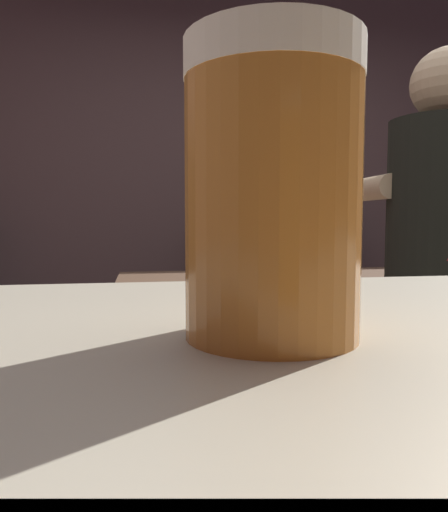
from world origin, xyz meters
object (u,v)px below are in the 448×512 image
chefs_knife (443,274)px  bottle_olive_oil (323,189)px  bottle_vinegar (282,187)px  bottle_soy (264,191)px  bartender (441,271)px  bottle_hot_sauce (237,190)px  mixing_bowl (260,271)px  pint_glass_near (272,193)px

chefs_knife → bottle_olive_oil: size_ratio=1.00×
bottle_vinegar → bottle_soy: bottle_vinegar is taller
bartender → chefs_knife: bartender is taller
chefs_knife → bottle_hot_sauce: (-0.59, 1.43, 0.42)m
bartender → chefs_knife: size_ratio=6.85×
bottle_olive_oil → bottle_hot_sauce: bottle_olive_oil is taller
chefs_knife → bottle_soy: (-0.43, 1.31, 0.41)m
bottle_vinegar → bottle_soy: bearing=179.4°
mixing_bowl → pint_glass_near: size_ratio=1.25×
bartender → mixing_bowl: bearing=47.8°
pint_glass_near → bottle_vinegar: size_ratio=0.55×
bottle_olive_oil → bottle_soy: bearing=-169.1°
bartender → bottle_soy: (-0.15, 1.72, 0.34)m
bartender → bottle_hot_sauce: 1.89m
bottle_vinegar → bottle_soy: 0.13m
bartender → bottle_soy: 1.76m
bartender → mixing_bowl: 0.68m
bottle_olive_oil → mixing_bowl: bearing=-120.0°
bottle_olive_oil → bottle_hot_sauce: bearing=177.6°
pint_glass_near → bartender: bearing=53.5°
mixing_bowl → bottle_soy: 1.34m
bottle_vinegar → chefs_knife: bearing=-76.7°
mixing_bowl → bottle_soy: bottle_soy is taller
pint_glass_near → bottle_vinegar: bearing=73.8°
chefs_knife → pint_glass_near: bearing=-135.9°
mixing_bowl → bottle_vinegar: (0.45, 1.24, 0.41)m
bottle_hot_sauce → bottle_olive_oil: bearing=-2.4°
mixing_bowl → pint_glass_near: bearing=-103.4°
mixing_bowl → chefs_knife: size_ratio=0.72×
pint_glass_near → bottle_olive_oil: (1.16, 2.98, 0.18)m
chefs_knife → bottle_soy: bearing=98.3°
mixing_bowl → bottle_hot_sauce: bottle_hot_sauce is taller
bartender → bottle_olive_oil: 1.87m
bartender → chefs_knife: 0.50m
mixing_bowl → bottle_hot_sauce: size_ratio=0.81×
bartender → pint_glass_near: bearing=146.4°
pint_glass_near → bottle_hot_sauce: bearing=79.4°
bartender → bottle_hot_sauce: size_ratio=7.67×
pint_glass_near → bottle_soy: bottle_soy is taller
chefs_knife → bottle_hot_sauce: bearing=102.6°
pint_glass_near → bottle_olive_oil: 3.21m
bottle_hot_sauce → bottle_soy: bottle_hot_sauce is taller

